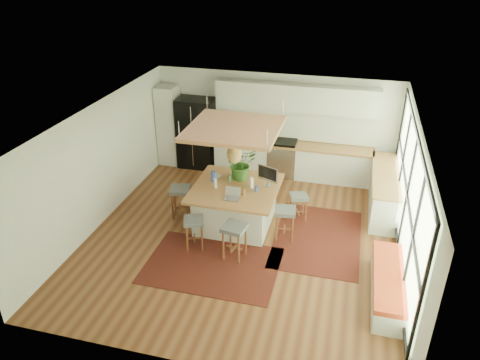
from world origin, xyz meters
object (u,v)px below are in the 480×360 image
(stool_near_left, at_px, (194,233))
(stool_right_back, at_px, (298,206))
(stool_right_front, at_px, (285,224))
(fridge, at_px, (197,134))
(stool_left_side, at_px, (181,203))
(microwave, at_px, (232,133))
(stool_near_right, at_px, (234,243))
(laptop, at_px, (232,194))
(monitor, at_px, (268,175))
(island, at_px, (236,205))
(island_plant, at_px, (241,167))

(stool_near_left, xyz_separation_m, stool_right_back, (1.93, 1.61, 0.00))
(stool_right_back, bearing_deg, stool_right_front, -102.10)
(stool_near_left, bearing_deg, fridge, 108.20)
(stool_right_front, relative_size, stool_left_side, 0.97)
(stool_right_front, bearing_deg, microwave, 123.35)
(microwave, bearing_deg, stool_right_front, -75.90)
(stool_left_side, bearing_deg, stool_near_right, -36.90)
(stool_right_front, relative_size, laptop, 2.11)
(fridge, height_order, microwave, fridge)
(monitor, relative_size, microwave, 1.00)
(laptop, bearing_deg, stool_left_side, 160.71)
(stool_near_right, height_order, stool_right_front, stool_near_right)
(fridge, height_order, stool_right_back, fridge)
(stool_left_side, relative_size, microwave, 1.47)
(stool_near_left, height_order, stool_near_right, stool_near_right)
(island, bearing_deg, stool_right_back, 20.61)
(fridge, bearing_deg, island_plant, -51.66)
(stool_near_right, xyz_separation_m, stool_left_side, (-1.61, 1.21, 0.00))
(fridge, bearing_deg, stool_right_back, -35.59)
(stool_near_right, xyz_separation_m, stool_right_back, (1.03, 1.74, 0.00))
(stool_left_side, xyz_separation_m, island_plant, (1.31, 0.46, 0.86))
(stool_left_side, distance_m, laptop, 1.61)
(stool_near_right, bearing_deg, island_plant, 100.09)
(fridge, distance_m, laptop, 3.78)
(laptop, bearing_deg, island_plant, 93.88)
(stool_right_back, bearing_deg, monitor, -158.65)
(laptop, bearing_deg, monitor, 52.80)
(stool_near_left, bearing_deg, island, 61.83)
(stool_near_left, xyz_separation_m, stool_left_side, (-0.71, 1.07, 0.00))
(laptop, relative_size, microwave, 0.68)
(stool_left_side, height_order, island_plant, island_plant)
(stool_near_right, distance_m, microwave, 4.14)
(island, relative_size, laptop, 5.39)
(stool_right_front, distance_m, stool_right_back, 0.84)
(island, distance_m, microwave, 2.87)
(monitor, bearing_deg, stool_right_front, -25.16)
(stool_left_side, xyz_separation_m, monitor, (1.96, 0.27, 0.83))
(stool_near_left, distance_m, monitor, 2.02)
(stool_near_left, relative_size, monitor, 1.34)
(stool_left_side, height_order, monitor, monitor)
(fridge, xyz_separation_m, stool_left_side, (0.55, -2.76, -0.57))
(stool_right_back, distance_m, island_plant, 1.59)
(stool_near_right, height_order, stool_left_side, stool_near_right)
(microwave, distance_m, island_plant, 2.39)
(stool_left_side, distance_m, microwave, 2.85)
(microwave, relative_size, island_plant, 0.69)
(stool_near_left, relative_size, laptop, 1.99)
(fridge, height_order, laptop, fridge)
(stool_right_back, xyz_separation_m, island_plant, (-1.33, -0.07, 0.86))
(stool_near_right, bearing_deg, stool_near_left, 171.60)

